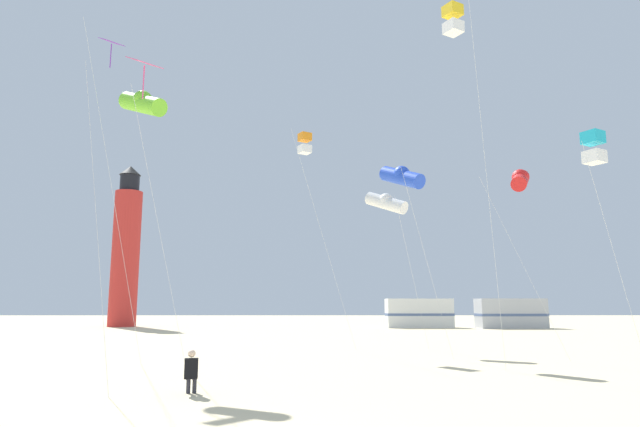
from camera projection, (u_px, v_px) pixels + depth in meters
name	position (u px, v px, depth m)	size (l,w,h in m)	color
kite_flyer_standing	(191.00, 371.00, 14.27)	(0.38, 0.54, 1.16)	black
kite_box_orange	(305.00, 144.00, 30.10)	(3.36, 3.11, 11.69)	silver
kite_box_cyan	(594.00, 148.00, 18.97)	(1.56, 1.21, 8.31)	silver
kite_tube_scarlet	(520.00, 180.00, 25.44)	(3.03, 3.46, 8.78)	silver
kite_tube_lime	(143.00, 103.00, 21.17)	(3.25, 3.11, 10.77)	silver
kite_tube_white	(386.00, 202.00, 29.24)	(3.27, 3.18, 8.43)	silver
kite_diamond_rainbow	(141.00, 75.00, 17.06)	(2.42, 2.42, 10.09)	silver
kite_box_gold	(453.00, 20.00, 20.87)	(1.82, 1.82, 13.71)	silver
kite_diamond_violet	(112.00, 57.00, 23.54)	(2.74, 2.74, 13.86)	silver
kite_tube_blue	(402.00, 176.00, 24.96)	(2.98, 3.21, 8.81)	silver
lighthouse_distant	(126.00, 250.00, 56.46)	(2.80, 2.80, 16.80)	red
rv_van_white	(419.00, 313.00, 53.29)	(6.50, 2.50, 2.80)	white
rv_van_silver	(511.00, 313.00, 52.03)	(6.55, 2.67, 2.80)	#B7BABF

